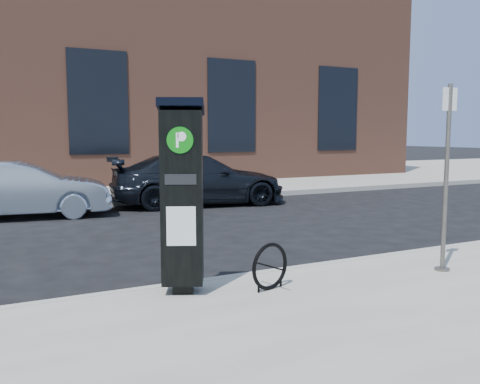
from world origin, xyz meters
TOP-DOWN VIEW (x-y plane):
  - ground at (0.00, 0.00)m, footprint 120.00×120.00m
  - sidewalk_far at (0.00, 14.00)m, footprint 60.00×12.00m
  - curb_near at (0.00, -0.02)m, footprint 60.00×0.12m
  - curb_far at (0.00, 8.02)m, footprint 60.00×0.12m
  - building at (-0.00, 17.00)m, footprint 28.00×10.05m
  - parking_kiosk at (-1.55, -0.35)m, footprint 0.64×0.61m
  - sign_pole at (1.83, -1.02)m, footprint 0.21×0.19m
  - bike_rack at (-0.62, -0.72)m, footprint 0.54×0.19m
  - car_silver at (-2.80, 7.03)m, footprint 4.11×1.88m
  - car_dark at (1.71, 7.27)m, footprint 5.01×2.57m

SIDE VIEW (x-z plane):
  - ground at x=0.00m, z-range 0.00..0.00m
  - sidewalk_far at x=0.00m, z-range 0.00..0.15m
  - curb_near at x=0.00m, z-range -0.01..0.15m
  - curb_far at x=0.00m, z-range -0.01..0.15m
  - bike_rack at x=-0.62m, z-range 0.14..0.69m
  - car_silver at x=-2.80m, z-range 0.00..1.31m
  - car_dark at x=1.71m, z-range 0.00..1.39m
  - parking_kiosk at x=-1.55m, z-range 0.18..2.35m
  - sign_pole at x=1.83m, z-range 0.14..2.56m
  - building at x=0.00m, z-range 0.02..8.27m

